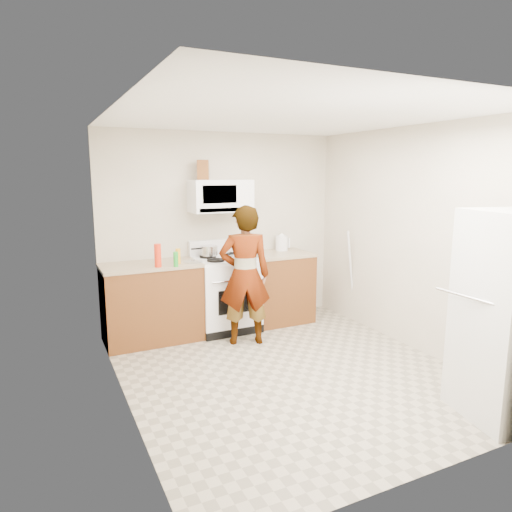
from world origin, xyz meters
TOP-DOWN VIEW (x-y plane):
  - floor at (0.00, 0.00)m, footprint 3.60×3.60m
  - back_wall at (0.00, 1.79)m, footprint 3.20×0.02m
  - right_wall at (1.59, 0.00)m, footprint 0.02×3.60m
  - cabinet_left at (-1.04, 1.49)m, footprint 1.12×0.62m
  - counter_left at (-1.04, 1.49)m, footprint 1.14×0.64m
  - cabinet_right at (0.68, 1.49)m, footprint 0.80×0.62m
  - counter_right at (0.68, 1.49)m, footprint 0.82×0.64m
  - gas_range at (-0.10, 1.48)m, footprint 0.76×0.65m
  - microwave at (-0.10, 1.61)m, footprint 0.76×0.38m
  - person at (-0.07, 0.94)m, footprint 0.68×0.55m
  - kettle at (0.81, 1.65)m, footprint 0.18×0.18m
  - jug at (-0.31, 1.63)m, footprint 0.18×0.18m
  - saucepan at (-0.26, 1.62)m, footprint 0.27×0.27m
  - tray at (0.04, 1.32)m, footprint 0.26×0.18m
  - bottle_spray at (-1.00, 1.27)m, footprint 0.10×0.10m
  - bottle_hot_sauce at (-0.74, 1.35)m, footprint 0.06×0.06m
  - bottle_green_cap at (-0.81, 1.20)m, footprint 0.07×0.07m
  - pot_lid at (-0.56, 1.37)m, footprint 0.24×0.24m
  - broom at (1.57, 1.09)m, footprint 0.27×0.13m

SIDE VIEW (x-z plane):
  - floor at x=0.00m, z-range 0.00..0.00m
  - cabinet_left at x=-1.04m, z-range 0.00..0.90m
  - cabinet_right at x=0.68m, z-range 0.00..0.90m
  - gas_range at x=-0.10m, z-range -0.08..1.05m
  - broom at x=1.57m, z-range 0.01..1.24m
  - person at x=-0.07m, z-range 0.00..1.63m
  - counter_left at x=-1.04m, z-range 0.90..0.93m
  - counter_right at x=0.68m, z-range 0.90..0.93m
  - pot_lid at x=-0.56m, z-range 0.94..0.95m
  - tray at x=0.04m, z-range 0.93..0.98m
  - saucepan at x=-0.26m, z-range 0.95..1.07m
  - bottle_green_cap at x=-0.81m, z-range 0.94..1.11m
  - bottle_hot_sauce at x=-0.74m, z-range 0.94..1.12m
  - kettle at x=0.81m, z-range 0.94..1.13m
  - bottle_spray at x=-1.00m, z-range 0.94..1.20m
  - back_wall at x=0.00m, z-range 0.00..2.50m
  - right_wall at x=1.59m, z-range 0.00..2.50m
  - microwave at x=-0.10m, z-range 1.50..1.90m
  - jug at x=-0.31m, z-range 1.90..2.14m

